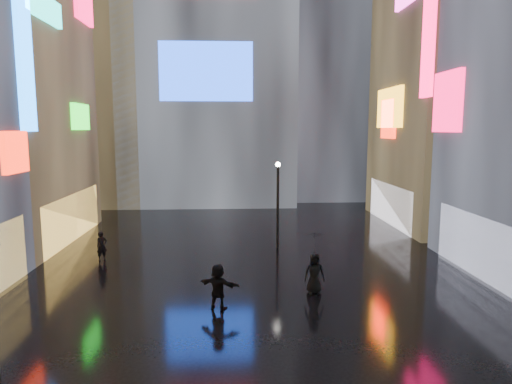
{
  "coord_description": "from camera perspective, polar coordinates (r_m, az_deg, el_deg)",
  "views": [
    {
      "loc": [
        -0.8,
        -3.35,
        7.14
      ],
      "look_at": [
        0.0,
        12.0,
        5.0
      ],
      "focal_mm": 32.0,
      "sensor_mm": 36.0,
      "label": 1
    }
  ],
  "objects": [
    {
      "name": "lamp_far",
      "position": [
        27.13,
        2.74,
        -0.98
      ],
      "size": [
        0.3,
        0.3,
        5.2
      ],
      "color": "black",
      "rests_on": "ground"
    },
    {
      "name": "pedestrian_6",
      "position": [
        26.29,
        -18.71,
        -6.44
      ],
      "size": [
        0.7,
        0.68,
        1.61
      ],
      "primitive_type": "imported",
      "rotation": [
        0.0,
        0.0,
        0.71
      ],
      "color": "black",
      "rests_on": "ground"
    },
    {
      "name": "pedestrian_4",
      "position": [
        20.34,
        7.32,
        -10.03
      ],
      "size": [
        0.88,
        0.58,
        1.78
      ],
      "primitive_type": "imported",
      "rotation": [
        0.0,
        0.0,
        -0.02
      ],
      "color": "black",
      "rests_on": "ground"
    },
    {
      "name": "tower_flank_right",
      "position": [
        51.27,
        8.57,
        18.93
      ],
      "size": [
        12.0,
        12.0,
        34.0
      ],
      "primitive_type": "cube",
      "color": "black",
      "rests_on": "ground"
    },
    {
      "name": "building_right_far",
      "position": [
        37.95,
        24.54,
        17.61
      ],
      "size": [
        10.28,
        12.0,
        28.0
      ],
      "color": "black",
      "rests_on": "ground"
    },
    {
      "name": "pedestrian_5",
      "position": [
        18.57,
        -4.76,
        -11.69
      ],
      "size": [
        1.77,
        1.17,
        1.83
      ],
      "primitive_type": "imported",
      "rotation": [
        0.0,
        0.0,
        2.73
      ],
      "color": "black",
      "rests_on": "ground"
    },
    {
      "name": "tower_flank_left",
      "position": [
        47.6,
        -19.7,
        14.55
      ],
      "size": [
        10.0,
        10.0,
        26.0
      ],
      "primitive_type": "cube",
      "color": "black",
      "rests_on": "ground"
    },
    {
      "name": "ground",
      "position": [
        24.43,
        -0.98,
        -9.07
      ],
      "size": [
        140.0,
        140.0,
        0.0
      ],
      "primitive_type": "plane",
      "color": "black",
      "rests_on": "ground"
    },
    {
      "name": "umbrella_2",
      "position": [
        19.96,
        7.38,
        -6.31
      ],
      "size": [
        1.18,
        1.17,
        0.94
      ],
      "primitive_type": "imported",
      "rotation": [
        0.0,
        0.0,
        1.71
      ],
      "color": "black",
      "rests_on": "pedestrian_4"
    }
  ]
}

